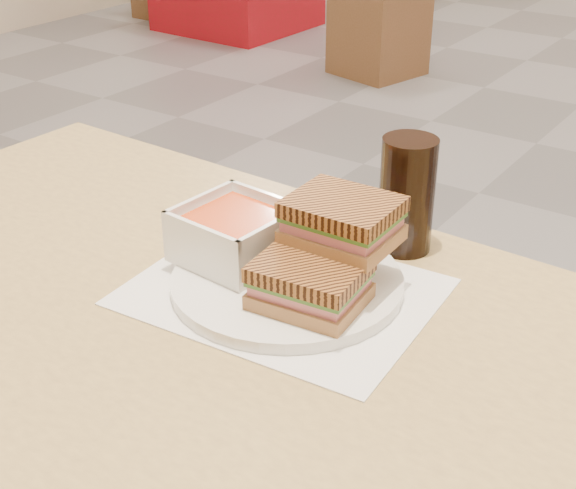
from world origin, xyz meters
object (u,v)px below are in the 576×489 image
Objects in this scene: panini_lower at (310,283)px; cola_glass at (407,195)px; main_table at (191,378)px; plate at (287,282)px; soup_bowl at (236,236)px; bg_chair_0r at (379,32)px.

cola_glass is (0.01, 0.21, 0.03)m from panini_lower.
plate is at bearing 49.20° from main_table.
soup_bowl is 0.14m from panini_lower.
bg_chair_0r is (-1.64, 3.18, -0.57)m from panini_lower.
cola_glass reaches higher than plate.
soup_bowl is 0.23m from cola_glass.
cola_glass is at bearing 48.96° from soup_bowl.
panini_lower reaches higher than main_table.
soup_bowl is (0.00, 0.10, 0.16)m from main_table.
main_table is 7.82× the size of cola_glass.
plate is at bearing -3.05° from soup_bowl.
main_table is 4.25× the size of plate.
main_table reaches higher than bg_chair_0r.
plate is 3.57m from bg_chair_0r.
plate reaches higher than main_table.
bg_chair_0r is (-1.50, 3.14, -0.57)m from soup_bowl.
panini_lower reaches higher than plate.
main_table is at bearing -118.89° from cola_glass.
soup_bowl is 0.89× the size of cola_glass.
soup_bowl is at bearing 164.38° from panini_lower.
bg_chair_0r is at bearing 115.56° from soup_bowl.
soup_bowl is at bearing -64.44° from bg_chair_0r.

